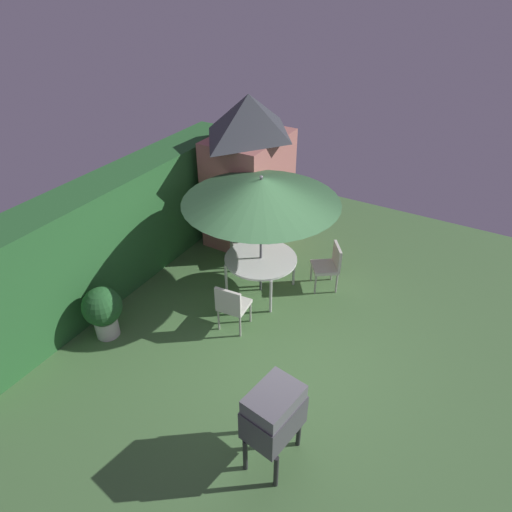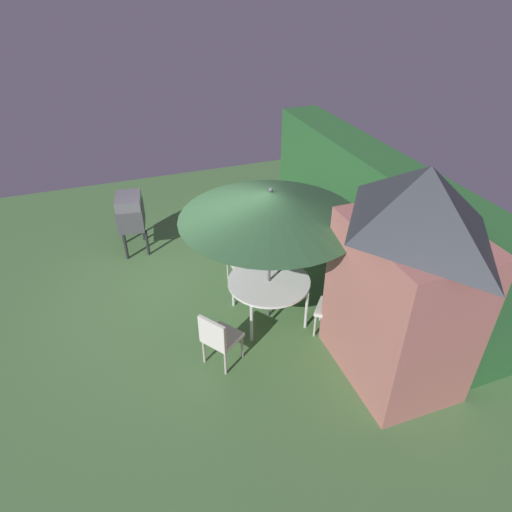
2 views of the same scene
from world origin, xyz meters
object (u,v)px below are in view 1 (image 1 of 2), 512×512
object	(u,v)px
potted_plant_by_shed	(103,310)
patio_table	(261,260)
chair_near_shed	(330,264)
chair_toward_hedge	(232,305)
chair_far_side	(242,237)
bbq_grill	(274,413)
patio_umbrella	(261,191)
garden_shed	(249,169)

from	to	relation	value
potted_plant_by_shed	patio_table	bearing A→B (deg)	-34.93
chair_near_shed	chair_toward_hedge	world-z (taller)	same
chair_far_side	potted_plant_by_shed	bearing A→B (deg)	165.88
chair_far_side	chair_toward_hedge	size ratio (longest dim) A/B	1.00
bbq_grill	chair_near_shed	distance (m)	3.72
patio_umbrella	chair_near_shed	xyz separation A→B (m)	(0.74, -1.06, -1.55)
patio_table	chair_far_side	bearing A→B (deg)	49.36
chair_far_side	potted_plant_by_shed	xyz separation A→B (m)	(-3.05, 0.77, 0.02)
patio_table	patio_umbrella	world-z (taller)	patio_umbrella
garden_shed	chair_toward_hedge	size ratio (longest dim) A/B	3.46
patio_table	potted_plant_by_shed	size ratio (longest dim) A/B	1.43
chair_far_side	chair_toward_hedge	xyz separation A→B (m)	(-1.89, -0.96, 0.00)
chair_near_shed	chair_toward_hedge	bearing A→B (deg)	153.46
patio_table	chair_toward_hedge	xyz separation A→B (m)	(-1.16, -0.11, -0.16)
patio_umbrella	potted_plant_by_shed	distance (m)	3.22
patio_umbrella	potted_plant_by_shed	size ratio (longest dim) A/B	2.89
patio_table	bbq_grill	bearing A→B (deg)	-148.10
garden_shed	chair_far_side	bearing A→B (deg)	-158.49
bbq_grill	chair_near_shed	bearing A→B (deg)	11.59
patio_table	chair_toward_hedge	world-z (taller)	chair_toward_hedge
garden_shed	bbq_grill	xyz separation A→B (m)	(-4.54, -3.02, -0.74)
patio_table	chair_near_shed	world-z (taller)	chair_near_shed
bbq_grill	chair_far_side	bearing A→B (deg)	36.20
garden_shed	chair_far_side	xyz separation A→B (m)	(-0.91, -0.36, -1.07)
chair_far_side	chair_near_shed	bearing A→B (deg)	-89.85
bbq_grill	chair_near_shed	world-z (taller)	bbq_grill
patio_umbrella	chair_near_shed	size ratio (longest dim) A/B	2.98
bbq_grill	chair_far_side	xyz separation A→B (m)	(3.63, 2.66, -0.33)
patio_table	potted_plant_by_shed	xyz separation A→B (m)	(-2.32, 1.62, -0.14)
patio_table	patio_umbrella	size ratio (longest dim) A/B	0.49
garden_shed	chair_far_side	size ratio (longest dim) A/B	3.46
bbq_grill	chair_far_side	distance (m)	4.51
garden_shed	chair_near_shed	xyz separation A→B (m)	(-0.91, -2.27, -1.07)
patio_table	chair_far_side	size ratio (longest dim) A/B	1.47
potted_plant_by_shed	patio_umbrella	bearing A→B (deg)	-34.93
patio_table	chair_toward_hedge	distance (m)	1.18
garden_shed	patio_umbrella	xyz separation A→B (m)	(-1.64, -1.21, 0.48)
garden_shed	potted_plant_by_shed	xyz separation A→B (m)	(-3.97, 0.41, -1.05)
bbq_grill	potted_plant_by_shed	size ratio (longest dim) A/B	1.30
patio_table	chair_far_side	world-z (taller)	chair_far_side
patio_umbrella	potted_plant_by_shed	bearing A→B (deg)	145.07
bbq_grill	potted_plant_by_shed	world-z (taller)	bbq_grill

